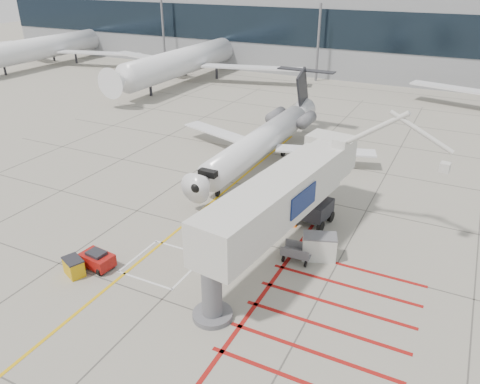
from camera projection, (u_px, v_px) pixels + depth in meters
The scene contains 13 objects.
ground_plane at pixel (198, 263), 29.98m from camera, with size 260.00×260.00×0.00m, color gray.
regional_jet at pixel (252, 134), 42.21m from camera, with size 21.33×26.89×7.05m, color white, non-canonical shape.
jet_bridge at pixel (274, 209), 28.64m from camera, with size 8.99×18.98×7.59m, color silver, non-canonical shape.
pushback_tug at pixel (97, 259), 29.35m from camera, with size 2.08×1.30×1.21m, color #9B120F, non-canonical shape.
spill_bin at pixel (74, 267), 28.67m from camera, with size 1.33×0.89×1.15m, color #CB990B, non-canonical shape.
baggage_cart at pixel (297, 253), 30.04m from camera, with size 1.88×1.19×1.19m, color #58585D, non-canonical shape.
ground_power_unit at pixel (319, 247), 30.21m from camera, with size 2.14×1.25×1.70m, color silver, non-canonical shape.
cone_nose at pixel (233, 221), 34.41m from camera, with size 0.41×0.41×0.56m, color #EF450C.
cone_side at pixel (295, 223), 34.14m from camera, with size 0.37×0.37×0.52m, color #E65A0C.
terminal_building at pixel (461, 32), 79.20m from camera, with size 180.00×28.00×14.00m, color gray.
terminal_glass_band at pixel (457, 36), 67.46m from camera, with size 180.00×0.10×6.00m, color black.
bg_aircraft_a at pixel (53, 31), 88.43m from camera, with size 35.72×39.69×11.91m, color silver, non-canonical shape.
bg_aircraft_b at pixel (193, 41), 75.78m from camera, with size 36.72×40.80×12.24m, color silver, non-canonical shape.
Camera 1 is at (13.58, -21.12, 17.23)m, focal length 35.00 mm.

